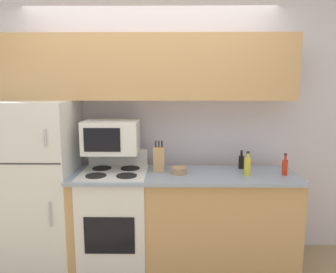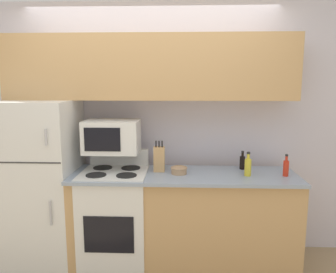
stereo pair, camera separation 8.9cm
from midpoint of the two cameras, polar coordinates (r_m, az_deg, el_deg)
wall_back at (r=3.42m, az=-2.01°, el=1.28°), size 8.00×0.05×2.55m
lower_cabinets at (r=3.23m, az=3.58°, el=-14.28°), size 2.08×0.62×0.92m
refrigerator at (r=3.41m, az=-20.34°, el=-7.58°), size 0.67×0.71×1.59m
upper_cabinets at (r=3.19m, az=-2.36°, el=11.87°), size 2.75×0.35×0.61m
stove at (r=3.26m, az=-8.34°, el=-13.74°), size 0.61×0.60×1.09m
microwave at (r=3.15m, az=-8.92°, el=0.03°), size 0.51×0.37×0.31m
knife_block at (r=3.10m, az=-0.72°, el=-3.93°), size 0.10×0.08×0.30m
bowl at (r=3.04m, az=2.77°, el=-5.87°), size 0.15×0.15×0.06m
bottle_soy_sauce at (r=3.28m, az=13.58°, el=-4.34°), size 0.05×0.05×0.18m
bottle_hot_sauce at (r=3.16m, az=20.62°, el=-5.08°), size 0.05×0.05×0.20m
bottle_cooking_spray at (r=3.06m, az=14.56°, el=-5.07°), size 0.06×0.06×0.22m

